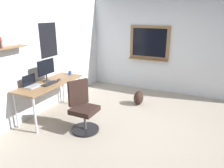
{
  "coord_description": "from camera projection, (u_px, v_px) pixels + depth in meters",
  "views": [
    {
      "loc": [
        -3.4,
        -0.93,
        2.12
      ],
      "look_at": [
        0.04,
        0.73,
        0.85
      ],
      "focal_mm": 34.36,
      "sensor_mm": 36.0,
      "label": 1
    }
  ],
  "objects": [
    {
      "name": "coffee_mug",
      "position": [
        70.0,
        73.0,
        5.0
      ],
      "size": [
        0.08,
        0.08,
        0.09
      ],
      "primitive_type": "cylinder",
      "color": "#334CA5",
      "rests_on": "desk"
    },
    {
      "name": "backpack",
      "position": [
        139.0,
        98.0,
        5.17
      ],
      "size": [
        0.32,
        0.22,
        0.34
      ],
      "primitive_type": "ellipsoid",
      "color": "black",
      "rests_on": "ground"
    },
    {
      "name": "computer_mouse",
      "position": [
        59.0,
        80.0,
        4.58
      ],
      "size": [
        0.1,
        0.06,
        0.03
      ],
      "primitive_type": "ellipsoid",
      "color": "#262628",
      "rests_on": "desk"
    },
    {
      "name": "monitor_primary",
      "position": [
        46.0,
        69.0,
        4.43
      ],
      "size": [
        0.46,
        0.17,
        0.46
      ],
      "color": "#38383D",
      "rests_on": "desk"
    },
    {
      "name": "keyboard",
      "position": [
        50.0,
        84.0,
        4.35
      ],
      "size": [
        0.37,
        0.13,
        0.02
      ],
      "primitive_type": "cube",
      "color": "black",
      "rests_on": "desk"
    },
    {
      "name": "office_chair",
      "position": [
        83.0,
        110.0,
        3.98
      ],
      "size": [
        0.54,
        0.56,
        0.95
      ],
      "color": "black",
      "rests_on": "ground"
    },
    {
      "name": "desk",
      "position": [
        50.0,
        86.0,
        4.47
      ],
      "size": [
        1.54,
        0.6,
        0.75
      ],
      "color": "olive",
      "rests_on": "ground"
    },
    {
      "name": "wall_right",
      "position": [
        175.0,
        46.0,
        5.65
      ],
      "size": [
        0.22,
        5.0,
        2.6
      ],
      "color": "silver",
      "rests_on": "ground"
    },
    {
      "name": "ground_plane",
      "position": [
        146.0,
        134.0,
        3.95
      ],
      "size": [
        5.2,
        5.2,
        0.0
      ],
      "primitive_type": "plane",
      "color": "#9E9384",
      "rests_on": "ground"
    },
    {
      "name": "laptop",
      "position": [
        32.0,
        84.0,
        4.19
      ],
      "size": [
        0.31,
        0.21,
        0.23
      ],
      "color": "#ADAFB5",
      "rests_on": "desk"
    },
    {
      "name": "wall_back",
      "position": [
        38.0,
        53.0,
        4.55
      ],
      "size": [
        5.0,
        0.3,
        2.6
      ],
      "color": "silver",
      "rests_on": "ground"
    }
  ]
}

